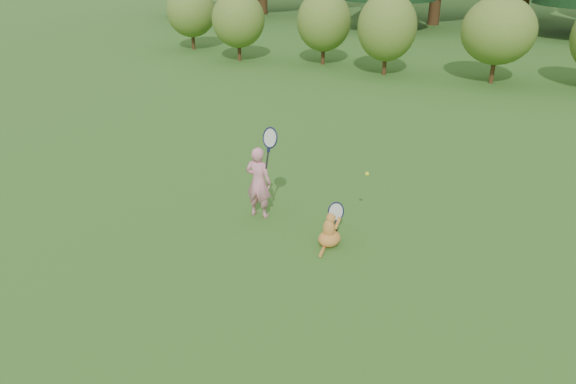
% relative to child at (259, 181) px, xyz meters
% --- Properties ---
extents(ground, '(100.00, 100.00, 0.00)m').
position_rel_child_xyz_m(ground, '(0.48, -1.10, -0.64)').
color(ground, '#2F5919').
rests_on(ground, ground).
extents(shrub_row, '(28.00, 3.00, 2.80)m').
position_rel_child_xyz_m(shrub_row, '(0.48, 11.90, 0.76)').
color(shrub_row, '#506720').
rests_on(shrub_row, ground).
extents(child, '(0.70, 0.43, 1.84)m').
position_rel_child_xyz_m(child, '(0.00, 0.00, 0.00)').
color(child, pink).
rests_on(child, ground).
extents(cat, '(0.48, 0.79, 0.74)m').
position_rel_child_xyz_m(cat, '(1.43, -0.40, -0.36)').
color(cat, '#B57222').
rests_on(cat, ground).
extents(tennis_ball, '(0.06, 0.06, 0.06)m').
position_rel_child_xyz_m(tennis_ball, '(1.75, 0.30, 0.33)').
color(tennis_ball, yellow).
rests_on(tennis_ball, ground).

